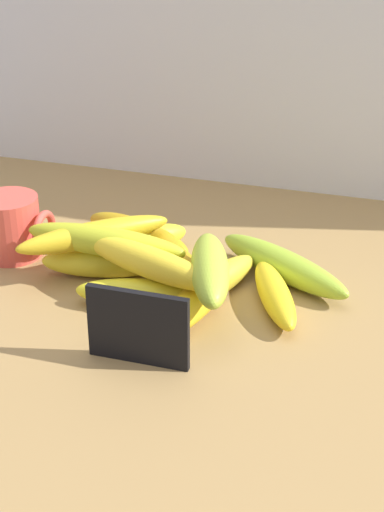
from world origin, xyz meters
TOP-DOWN VIEW (x-y plane):
  - counter_top at (0.00, 0.00)cm, footprint 110.00×76.00cm
  - chalkboard_sign at (-1.73, -13.39)cm, footprint 11.00×1.80cm
  - coffee_mug at (-26.31, 4.88)cm, footprint 9.50×8.00cm
  - banana_0 at (-11.30, 7.75)cm, footprint 14.83×16.13cm
  - banana_1 at (9.51, 1.71)cm, footprint 9.64×15.36cm
  - banana_2 at (9.04, 8.75)cm, footprint 19.70×14.20cm
  - banana_3 at (-2.74, 4.98)cm, footprint 15.45×16.57cm
  - banana_4 at (-12.86, 2.82)cm, footprint 15.54×7.32cm
  - banana_5 at (1.27, -2.87)cm, footprint 7.57×18.90cm
  - banana_6 at (-4.38, -3.01)cm, footprint 17.89×6.53cm
  - banana_7 at (-11.23, 11.26)cm, footprint 17.76×10.56cm
  - banana_8 at (2.11, 2.46)cm, footprint 8.78×15.75cm
  - banana_9 at (-13.81, 3.26)cm, footprint 16.78×16.06cm
  - banana_10 at (-11.62, 1.48)cm, footprint 20.96×4.38cm
  - banana_11 at (2.73, -2.27)cm, footprint 9.28×16.89cm
  - banana_12 at (-4.52, -1.96)cm, footprint 19.64×10.08cm

SIDE VIEW (x-z plane):
  - counter_top at x=0.00cm, z-range 0.00..3.00cm
  - banana_1 at x=9.51cm, z-range 3.00..6.47cm
  - banana_3 at x=-2.74cm, z-range 3.00..6.55cm
  - banana_8 at x=2.11cm, z-range 3.00..6.58cm
  - banana_6 at x=-4.38cm, z-range 3.00..6.73cm
  - banana_4 at x=-12.86cm, z-range 3.00..6.81cm
  - banana_5 at x=1.27cm, z-range 3.00..6.88cm
  - banana_2 at x=9.04cm, z-range 3.00..6.98cm
  - banana_7 at x=-11.23cm, z-range 3.00..7.27cm
  - banana_0 at x=-11.30cm, z-range 3.00..7.36cm
  - chalkboard_sign at x=-1.73cm, z-range 2.66..11.06cm
  - coffee_mug at x=-26.31cm, z-range 3.00..11.13cm
  - banana_9 at x=-13.81cm, z-range 6.81..10.12cm
  - banana_12 at x=-4.52cm, z-range 6.73..10.43cm
  - banana_10 at x=-11.62cm, z-range 6.81..10.51cm
  - banana_11 at x=2.73cm, z-range 6.88..11.19cm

